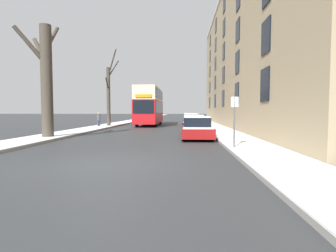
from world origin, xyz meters
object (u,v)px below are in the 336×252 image
object	(u,v)px
bare_tree_left_1	(109,94)
parked_car_1	(194,124)
street_sign_post	(234,119)
parked_car_3	(190,120)
pedestrian_left_sidewalk	(99,119)
parked_car_2	(191,121)
parked_car_0	(197,129)
bare_tree_left_0	(46,78)
double_decker_bus	(150,105)

from	to	relation	value
bare_tree_left_1	parked_car_1	world-z (taller)	bare_tree_left_1
street_sign_post	parked_car_1	bearing A→B (deg)	98.18
parked_car_3	pedestrian_left_sidewalk	bearing A→B (deg)	-152.97
parked_car_2	pedestrian_left_sidewalk	world-z (taller)	pedestrian_left_sidewalk
parked_car_3	pedestrian_left_sidewalk	xyz separation A→B (m)	(-9.88, -5.04, 0.21)
parked_car_2	bare_tree_left_1	bearing A→B (deg)	174.27
parked_car_0	parked_car_3	xyz separation A→B (m)	(0.00, 16.19, 0.04)
parked_car_1	parked_car_3	xyz separation A→B (m)	(-0.00, 11.25, 0.02)
bare_tree_left_0	parked_car_0	world-z (taller)	bare_tree_left_0
parked_car_3	street_sign_post	distance (m)	21.01
bare_tree_left_1	double_decker_bus	world-z (taller)	bare_tree_left_1
bare_tree_left_0	parked_car_1	distance (m)	11.26
parked_car_0	parked_car_3	size ratio (longest dim) A/B	0.97
pedestrian_left_sidewalk	parked_car_3	bearing A→B (deg)	-14.81
double_decker_bus	parked_car_3	size ratio (longest dim) A/B	2.48
bare_tree_left_0	street_sign_post	distance (m)	11.74
bare_tree_left_0	pedestrian_left_sidewalk	xyz separation A→B (m)	(-0.58, 11.72, -2.90)
parked_car_1	street_sign_post	bearing A→B (deg)	-81.82
pedestrian_left_sidewalk	street_sign_post	distance (m)	19.51
bare_tree_left_1	parked_car_2	bearing A→B (deg)	-5.73
double_decker_bus	parked_car_0	size ratio (longest dim) A/B	2.56
bare_tree_left_0	bare_tree_left_1	size ratio (longest dim) A/B	0.89
parked_car_1	bare_tree_left_1	bearing A→B (deg)	141.48
parked_car_3	street_sign_post	xyz separation A→B (m)	(1.39, -20.95, 0.69)
double_decker_bus	parked_car_1	distance (m)	11.94
double_decker_bus	parked_car_3	xyz separation A→B (m)	(4.97, 0.56, -1.86)
bare_tree_left_1	parked_car_1	xyz separation A→B (m)	(9.04, -7.19, -2.94)
bare_tree_left_0	parked_car_3	bearing A→B (deg)	60.97
street_sign_post	parked_car_0	bearing A→B (deg)	106.31
bare_tree_left_1	pedestrian_left_sidewalk	distance (m)	3.01
bare_tree_left_0	double_decker_bus	bearing A→B (deg)	75.02
parked_car_0	street_sign_post	world-z (taller)	street_sign_post
parked_car_0	street_sign_post	bearing A→B (deg)	-73.69
parked_car_2	parked_car_3	world-z (taller)	parked_car_3
bare_tree_left_1	parked_car_3	bearing A→B (deg)	24.20
parked_car_0	parked_car_1	size ratio (longest dim) A/B	0.90
bare_tree_left_0	pedestrian_left_sidewalk	bearing A→B (deg)	92.82
parked_car_1	parked_car_3	bearing A→B (deg)	90.00
bare_tree_left_0	double_decker_bus	xyz separation A→B (m)	(4.34, 16.20, -1.25)
double_decker_bus	parked_car_2	xyz separation A→B (m)	(4.97, -4.41, -1.87)
bare_tree_left_1	pedestrian_left_sidewalk	size ratio (longest dim) A/B	5.04
bare_tree_left_1	parked_car_2	xyz separation A→B (m)	(9.04, -0.91, -2.94)
bare_tree_left_1	pedestrian_left_sidewalk	world-z (taller)	bare_tree_left_1
parked_car_2	pedestrian_left_sidewalk	xyz separation A→B (m)	(-9.88, -0.07, 0.22)
bare_tree_left_0	parked_car_0	size ratio (longest dim) A/B	1.87
parked_car_3	parked_car_2	bearing A→B (deg)	-90.00
parked_car_2	street_sign_post	distance (m)	16.06
street_sign_post	pedestrian_left_sidewalk	bearing A→B (deg)	125.33
parked_car_2	parked_car_0	bearing A→B (deg)	-90.00
bare_tree_left_1	double_decker_bus	distance (m)	5.47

